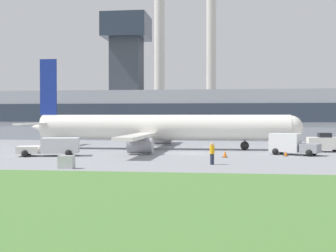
{
  "coord_description": "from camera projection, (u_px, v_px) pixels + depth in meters",
  "views": [
    {
      "loc": [
        4.19,
        -50.6,
        4.02
      ],
      "look_at": [
        -3.23,
        5.58,
        2.83
      ],
      "focal_mm": 50.0,
      "sensor_mm": 36.0,
      "label": 1
    }
  ],
  "objects": [
    {
      "name": "ground_plane",
      "position": [
        191.0,
        153.0,
        50.79
      ],
      "size": [
        400.0,
        400.0,
        0.0
      ],
      "primitive_type": "plane",
      "color": "gray"
    },
    {
      "name": "grass_strip",
      "position": [
        94.0,
        244.0,
        14.61
      ],
      "size": [
        240.0,
        37.0,
        0.06
      ],
      "color": "#4C7A38",
      "rests_on": "ground_plane"
    },
    {
      "name": "terminal_building",
      "position": [
        200.0,
        112.0,
        82.34
      ],
      "size": [
        85.89,
        13.48,
        22.13
      ],
      "color": "#9EA3AD",
      "rests_on": "ground_plane"
    },
    {
      "name": "smokestack_left",
      "position": [
        160.0,
        56.0,
        113.13
      ],
      "size": [
        2.95,
        2.95,
        36.79
      ],
      "color": "beige",
      "rests_on": "ground_plane"
    },
    {
      "name": "smokestack_right",
      "position": [
        211.0,
        38.0,
        111.02
      ],
      "size": [
        2.65,
        2.65,
        44.97
      ],
      "color": "beige",
      "rests_on": "ground_plane"
    },
    {
      "name": "airplane",
      "position": [
        159.0,
        128.0,
        56.83
      ],
      "size": [
        33.4,
        30.46,
        11.17
      ],
      "color": "white",
      "rests_on": "ground_plane"
    },
    {
      "name": "pushback_tug",
      "position": [
        324.0,
        143.0,
        52.65
      ],
      "size": [
        3.85,
        2.72,
        2.14
      ],
      "color": "white",
      "rests_on": "ground_plane"
    },
    {
      "name": "baggage_truck",
      "position": [
        53.0,
        147.0,
        47.26
      ],
      "size": [
        6.39,
        3.75,
        1.83
      ],
      "color": "white",
      "rests_on": "ground_plane"
    },
    {
      "name": "fuel_truck",
      "position": [
        291.0,
        144.0,
        48.59
      ],
      "size": [
        5.3,
        3.85,
        2.21
      ],
      "color": "gray",
      "rests_on": "ground_plane"
    },
    {
      "name": "ground_crew_person",
      "position": [
        212.0,
        153.0,
        38.79
      ],
      "size": [
        0.41,
        0.41,
        1.84
      ],
      "color": "#23283D",
      "rests_on": "ground_plane"
    },
    {
      "name": "traffic_cone_near_nose",
      "position": [
        225.0,
        154.0,
        45.68
      ],
      "size": [
        0.58,
        0.58,
        0.66
      ],
      "color": "black",
      "rests_on": "ground_plane"
    },
    {
      "name": "traffic_cone_wingtip",
      "position": [
        286.0,
        154.0,
        46.95
      ],
      "size": [
        0.52,
        0.52,
        0.55
      ],
      "color": "black",
      "rests_on": "ground_plane"
    },
    {
      "name": "utility_cabinet",
      "position": [
        66.0,
        162.0,
        35.91
      ],
      "size": [
        1.19,
        0.7,
        0.99
      ],
      "color": "#B2B7B2",
      "rests_on": "ground_plane"
    }
  ]
}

